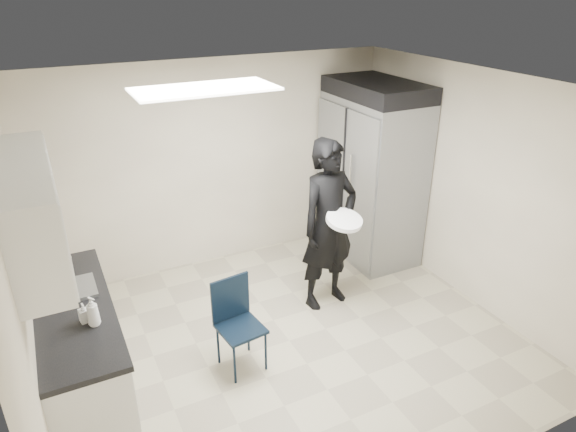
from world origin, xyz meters
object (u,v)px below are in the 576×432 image
lower_counter (81,352)px  commercial_fridge (371,179)px  folding_chair (241,329)px  man_tuxedo (329,225)px

lower_counter → commercial_fridge: (3.78, 1.07, 0.62)m
commercial_fridge → lower_counter: bearing=-164.1°
folding_chair → man_tuxedo: bearing=17.8°
folding_chair → man_tuxedo: size_ratio=0.45×
folding_chair → man_tuxedo: (1.29, 0.60, 0.53)m
commercial_fridge → folding_chair: commercial_fridge is taller
lower_counter → folding_chair: (1.38, -0.33, 0.01)m
commercial_fridge → folding_chair: (-2.40, -1.41, -0.61)m
lower_counter → man_tuxedo: (2.67, 0.27, 0.54)m
commercial_fridge → man_tuxedo: commercial_fridge is taller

